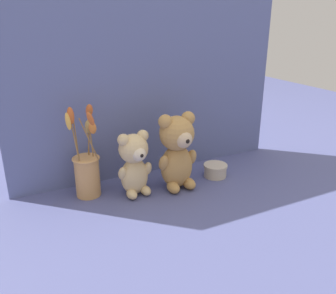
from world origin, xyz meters
TOP-DOWN VIEW (x-y plane):
  - ground_plane at (0.00, 0.00)m, footprint 4.00×4.00m
  - backdrop_wall at (0.00, 0.17)m, footprint 1.10×0.02m
  - teddy_bear_large at (0.02, -0.02)m, footprint 0.15×0.15m
  - teddy_bear_medium at (-0.14, 0.00)m, footprint 0.13×0.12m
  - flower_vase at (-0.29, 0.07)m, footprint 0.11×0.13m
  - decorative_tin_tall at (0.20, -0.00)m, footprint 0.09×0.09m

SIDE VIEW (x-z plane):
  - ground_plane at x=0.00m, z-range 0.00..0.00m
  - decorative_tin_tall at x=0.20m, z-range 0.00..0.05m
  - flower_vase at x=-0.29m, z-range -0.06..0.27m
  - teddy_bear_medium at x=-0.14m, z-range 0.01..0.24m
  - teddy_bear_large at x=0.02m, z-range 0.01..0.29m
  - backdrop_wall at x=0.00m, z-range 0.00..0.70m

